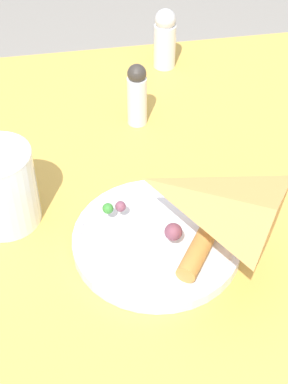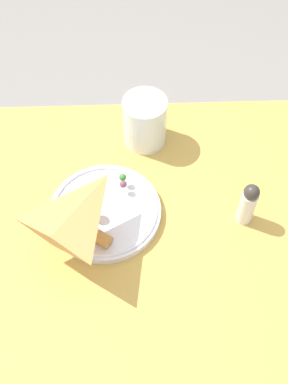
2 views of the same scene
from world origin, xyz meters
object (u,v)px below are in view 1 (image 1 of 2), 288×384
Objects in this scene: dining_table at (219,343)px; milk_glass at (2,190)px; plate_pizza at (155,236)px; pepper_shaker at (137,94)px; salt_shaker at (165,38)px.

milk_glass is at bearing -122.34° from dining_table.
plate_pizza is at bearing 66.30° from milk_glass.
plate_pizza reaches higher than dining_table.
milk_glass is 0.27m from pepper_shaker.
plate_pizza is at bearing -138.40° from dining_table.
pepper_shaker is at bearing -171.52° from dining_table.
plate_pizza is 2.04× the size of salt_shaker.
milk_glass is at bearing -39.54° from salt_shaker.
salt_shaker reaches higher than pepper_shaker.
dining_table is 5.29× the size of plate_pizza.
dining_table is 0.38m from pepper_shaker.
milk_glass is at bearing -113.70° from plate_pizza.
salt_shaker is 1.04× the size of pepper_shaker.
milk_glass reaches higher than dining_table.
milk_glass is 0.44m from salt_shaker.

